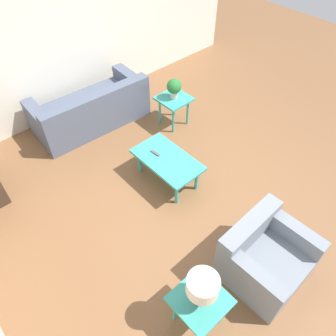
% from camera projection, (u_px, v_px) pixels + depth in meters
% --- Properties ---
extents(ground_plane, '(14.00, 14.00, 0.00)m').
position_uv_depth(ground_plane, '(199.00, 188.00, 4.89)').
color(ground_plane, brown).
extents(wall_right, '(0.12, 7.20, 2.70)m').
position_uv_depth(wall_right, '(73.00, 32.00, 5.48)').
color(wall_right, silver).
rests_on(wall_right, ground_plane).
extents(sofa, '(0.99, 2.01, 0.77)m').
position_uv_depth(sofa, '(92.00, 110.00, 5.73)').
color(sofa, '#4C566B').
rests_on(sofa, ground_plane).
extents(armchair, '(0.86, 0.96, 0.74)m').
position_uv_depth(armchair, '(264.00, 257.00, 3.79)').
color(armchair, slate).
rests_on(armchair, ground_plane).
extents(coffee_table, '(1.03, 0.59, 0.45)m').
position_uv_depth(coffee_table, '(167.00, 161.00, 4.72)').
color(coffee_table, teal).
rests_on(coffee_table, ground_plane).
extents(side_table_plant, '(0.52, 0.52, 0.54)m').
position_uv_depth(side_table_plant, '(174.00, 102.00, 5.62)').
color(side_table_plant, teal).
rests_on(side_table_plant, ground_plane).
extents(side_table_lamp, '(0.52, 0.52, 0.54)m').
position_uv_depth(side_table_lamp, '(200.00, 303.00, 3.26)').
color(side_table_lamp, teal).
rests_on(side_table_lamp, ground_plane).
extents(potted_plant, '(0.25, 0.25, 0.35)m').
position_uv_depth(potted_plant, '(174.00, 87.00, 5.41)').
color(potted_plant, '#B2ADA3').
rests_on(potted_plant, side_table_plant).
extents(table_lamp, '(0.31, 0.31, 0.41)m').
position_uv_depth(table_lamp, '(202.00, 287.00, 2.99)').
color(table_lamp, red).
rests_on(table_lamp, side_table_lamp).
extents(remote_control, '(0.16, 0.05, 0.02)m').
position_uv_depth(remote_control, '(155.00, 153.00, 4.75)').
color(remote_control, '#4C4C51').
rests_on(remote_control, coffee_table).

